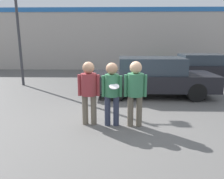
{
  "coord_description": "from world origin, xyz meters",
  "views": [
    {
      "loc": [
        0.19,
        -5.55,
        2.17
      ],
      "look_at": [
        0.03,
        -0.08,
        0.91
      ],
      "focal_mm": 35.0,
      "sensor_mm": 36.0,
      "label": 1
    }
  ],
  "objects_px": {
    "person_right": "(135,88)",
    "parked_car_near": "(152,77)",
    "parked_car_far": "(202,67)",
    "person_middle_with_frisbee": "(112,89)",
    "person_left": "(89,88)",
    "shrub": "(159,65)"
  },
  "relations": [
    {
      "from": "parked_car_near",
      "to": "person_middle_with_frisbee",
      "type": "bearing_deg",
      "value": -115.65
    },
    {
      "from": "person_left",
      "to": "person_right",
      "type": "bearing_deg",
      "value": -4.22
    },
    {
      "from": "person_middle_with_frisbee",
      "to": "parked_car_near",
      "type": "height_order",
      "value": "person_middle_with_frisbee"
    },
    {
      "from": "parked_car_near",
      "to": "shrub",
      "type": "distance_m",
      "value": 7.01
    },
    {
      "from": "parked_car_near",
      "to": "parked_car_far",
      "type": "relative_size",
      "value": 1.09
    },
    {
      "from": "person_middle_with_frisbee",
      "to": "person_right",
      "type": "height_order",
      "value": "person_right"
    },
    {
      "from": "person_left",
      "to": "parked_car_near",
      "type": "height_order",
      "value": "person_left"
    },
    {
      "from": "person_middle_with_frisbee",
      "to": "shrub",
      "type": "xyz_separation_m",
      "value": [
        2.98,
        9.91,
        -0.51
      ]
    },
    {
      "from": "person_right",
      "to": "parked_car_near",
      "type": "relative_size",
      "value": 0.36
    },
    {
      "from": "person_right",
      "to": "person_middle_with_frisbee",
      "type": "bearing_deg",
      "value": 177.08
    },
    {
      "from": "parked_car_far",
      "to": "person_right",
      "type": "bearing_deg",
      "value": -122.0
    },
    {
      "from": "person_middle_with_frisbee",
      "to": "parked_car_far",
      "type": "bearing_deg",
      "value": 54.38
    },
    {
      "from": "person_right",
      "to": "shrub",
      "type": "relative_size",
      "value": 1.83
    },
    {
      "from": "person_middle_with_frisbee",
      "to": "person_right",
      "type": "xyz_separation_m",
      "value": [
        0.58,
        -0.03,
        0.04
      ]
    },
    {
      "from": "person_middle_with_frisbee",
      "to": "parked_car_near",
      "type": "xyz_separation_m",
      "value": [
        1.47,
        3.07,
        -0.21
      ]
    },
    {
      "from": "person_left",
      "to": "parked_car_near",
      "type": "relative_size",
      "value": 0.35
    },
    {
      "from": "parked_car_far",
      "to": "person_middle_with_frisbee",
      "type": "bearing_deg",
      "value": -125.62
    },
    {
      "from": "person_right",
      "to": "parked_car_far",
      "type": "relative_size",
      "value": 0.39
    },
    {
      "from": "person_left",
      "to": "parked_car_near",
      "type": "distance_m",
      "value": 3.66
    },
    {
      "from": "person_right",
      "to": "person_left",
      "type": "bearing_deg",
      "value": 175.78
    },
    {
      "from": "person_left",
      "to": "person_middle_with_frisbee",
      "type": "relative_size",
      "value": 1.01
    },
    {
      "from": "person_right",
      "to": "parked_car_far",
      "type": "xyz_separation_m",
      "value": [
        4.12,
        6.59,
        -0.28
      ]
    }
  ]
}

